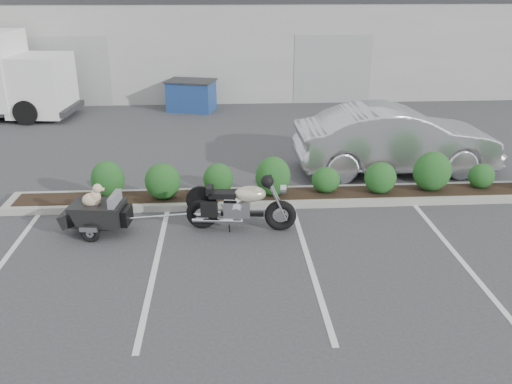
{
  "coord_description": "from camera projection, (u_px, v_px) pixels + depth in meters",
  "views": [
    {
      "loc": [
        -0.25,
        -8.95,
        4.72
      ],
      "look_at": [
        0.35,
        0.87,
        0.75
      ],
      "focal_mm": 38.0,
      "sensor_mm": 36.0,
      "label": 1
    }
  ],
  "objects": [
    {
      "name": "planter_kerb",
      "position": [
        281.0,
        197.0,
        12.13
      ],
      "size": [
        12.0,
        1.0,
        0.15
      ],
      "primitive_type": "cube",
      "color": "#9E9E93",
      "rests_on": "ground"
    },
    {
      "name": "pet_trailer",
      "position": [
        97.0,
        212.0,
        10.48
      ],
      "size": [
        1.76,
        1.0,
        1.04
      ],
      "rotation": [
        0.0,
        0.0,
        -0.12
      ],
      "color": "black",
      "rests_on": "ground"
    },
    {
      "name": "building",
      "position": [
        227.0,
        37.0,
        25.05
      ],
      "size": [
        26.0,
        10.0,
        4.0
      ],
      "primitive_type": "cube",
      "color": "#9EA099",
      "rests_on": "ground"
    },
    {
      "name": "motorcycle",
      "position": [
        241.0,
        206.0,
        10.59
      ],
      "size": [
        2.19,
        0.8,
        1.26
      ],
      "rotation": [
        0.0,
        0.0,
        -0.12
      ],
      "color": "black",
      "rests_on": "ground"
    },
    {
      "name": "sedan",
      "position": [
        396.0,
        139.0,
        13.69
      ],
      "size": [
        5.11,
        1.9,
        1.67
      ],
      "primitive_type": "imported",
      "rotation": [
        0.0,
        0.0,
        1.6
      ],
      "color": "silver",
      "rests_on": "ground"
    },
    {
      "name": "ground",
      "position": [
        240.0,
        247.0,
        10.06
      ],
      "size": [
        90.0,
        90.0,
        0.0
      ],
      "primitive_type": "plane",
      "color": "#38383A",
      "rests_on": "ground"
    },
    {
      "name": "dumpster",
      "position": [
        191.0,
        95.0,
        19.95
      ],
      "size": [
        1.96,
        1.59,
        1.12
      ],
      "rotation": [
        0.0,
        0.0,
        -0.27
      ],
      "color": "navy",
      "rests_on": "ground"
    }
  ]
}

